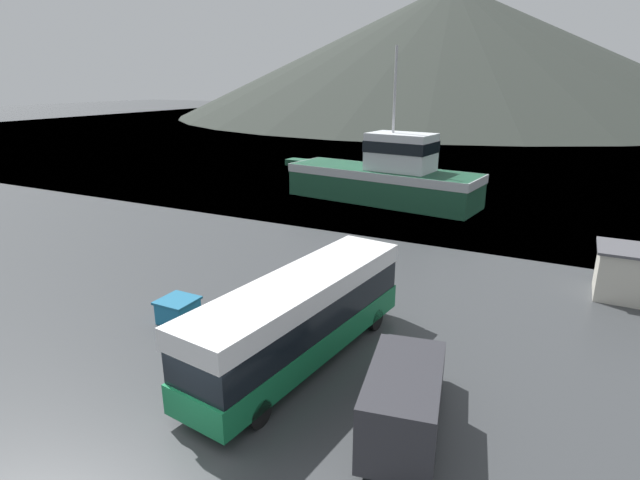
{
  "coord_description": "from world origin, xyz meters",
  "views": [
    {
      "loc": [
        8.49,
        -7.99,
        9.78
      ],
      "look_at": [
        -2.53,
        13.66,
        2.0
      ],
      "focal_mm": 28.0,
      "sensor_mm": 36.0,
      "label": 1
    }
  ],
  "objects_px": {
    "delivery_van": "(405,395)",
    "small_boat": "(313,164)",
    "tour_bus": "(302,315)",
    "dock_kiosk": "(631,273)",
    "fishing_boat": "(386,176)",
    "storage_bin": "(178,310)"
  },
  "relations": [
    {
      "from": "fishing_boat",
      "to": "storage_bin",
      "type": "relative_size",
      "value": 11.2
    },
    {
      "from": "tour_bus",
      "to": "dock_kiosk",
      "type": "xyz_separation_m",
      "value": [
        11.0,
        11.85,
        -0.61
      ]
    },
    {
      "from": "tour_bus",
      "to": "small_boat",
      "type": "bearing_deg",
      "value": 124.12
    },
    {
      "from": "tour_bus",
      "to": "small_boat",
      "type": "xyz_separation_m",
      "value": [
        -19.72,
        38.31,
        -1.47
      ]
    },
    {
      "from": "dock_kiosk",
      "to": "small_boat",
      "type": "height_order",
      "value": "dock_kiosk"
    },
    {
      "from": "delivery_van",
      "to": "fishing_boat",
      "type": "distance_m",
      "value": 29.28
    },
    {
      "from": "fishing_boat",
      "to": "storage_bin",
      "type": "distance_m",
      "value": 24.98
    },
    {
      "from": "tour_bus",
      "to": "delivery_van",
      "type": "xyz_separation_m",
      "value": [
        4.51,
        -2.04,
        -0.61
      ]
    },
    {
      "from": "delivery_van",
      "to": "dock_kiosk",
      "type": "xyz_separation_m",
      "value": [
        6.49,
        13.89,
        -0.0
      ]
    },
    {
      "from": "delivery_van",
      "to": "fishing_boat",
      "type": "xyz_separation_m",
      "value": [
        -10.48,
        27.32,
        0.94
      ]
    },
    {
      "from": "delivery_van",
      "to": "small_boat",
      "type": "relative_size",
      "value": 0.83
    },
    {
      "from": "delivery_van",
      "to": "storage_bin",
      "type": "relative_size",
      "value": 3.9
    },
    {
      "from": "delivery_van",
      "to": "dock_kiosk",
      "type": "height_order",
      "value": "dock_kiosk"
    },
    {
      "from": "tour_bus",
      "to": "delivery_van",
      "type": "bearing_deg",
      "value": -17.41
    },
    {
      "from": "delivery_van",
      "to": "storage_bin",
      "type": "height_order",
      "value": "delivery_van"
    },
    {
      "from": "storage_bin",
      "to": "small_boat",
      "type": "height_order",
      "value": "storage_bin"
    },
    {
      "from": "delivery_van",
      "to": "dock_kiosk",
      "type": "relative_size",
      "value": 1.84
    },
    {
      "from": "tour_bus",
      "to": "delivery_van",
      "type": "distance_m",
      "value": 4.99
    },
    {
      "from": "tour_bus",
      "to": "delivery_van",
      "type": "relative_size",
      "value": 1.83
    },
    {
      "from": "small_boat",
      "to": "delivery_van",
      "type": "bearing_deg",
      "value": 36.15
    },
    {
      "from": "fishing_boat",
      "to": "tour_bus",
      "type": "bearing_deg",
      "value": -159.09
    },
    {
      "from": "tour_bus",
      "to": "storage_bin",
      "type": "height_order",
      "value": "tour_bus"
    }
  ]
}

